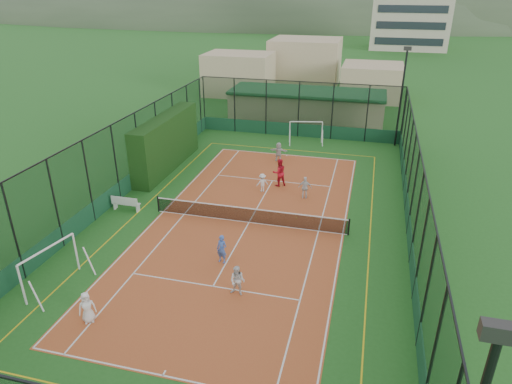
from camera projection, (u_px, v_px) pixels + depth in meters
ground at (249, 223)px, 26.95m from camera, size 300.00×300.00×0.00m
court_slab at (249, 223)px, 26.95m from camera, size 11.17×23.97×0.01m
tennis_net at (249, 215)px, 26.73m from camera, size 11.67×0.12×1.06m
perimeter_fence at (249, 184)px, 25.89m from camera, size 18.12×34.12×5.00m
floodlight_ne at (401, 98)px, 37.84m from camera, size 0.60×0.26×8.25m
clubhouse at (307, 106)px, 45.60m from camera, size 15.20×7.20×3.15m
distant_hills at (362, 21)px, 158.65m from camera, size 200.00×60.00×24.00m
hedge_left at (166, 143)px, 34.10m from camera, size 1.36×9.09×3.98m
white_bench at (126, 203)px, 28.22m from camera, size 1.78×0.49×1.00m
futsal_goal_near at (50, 268)px, 20.96m from camera, size 3.27×1.56×2.03m
futsal_goal_far at (306, 132)px, 39.88m from camera, size 3.02×1.44×1.88m
child_near_left at (87, 307)px, 18.85m from camera, size 0.83×0.78×1.43m
child_near_mid at (222, 249)px, 22.86m from camera, size 0.62×0.48×1.52m
child_near_right at (237, 281)px, 20.48m from camera, size 0.76×0.62×1.47m
child_far_left at (262, 183)px, 30.67m from camera, size 0.95×0.83×1.28m
child_far_right at (305, 188)px, 29.67m from camera, size 0.90×0.43×1.49m
child_far_back at (279, 152)px, 35.86m from camera, size 1.41×0.45×1.52m
coach at (279, 172)px, 31.41m from camera, size 1.19×1.13×1.95m
tennis_balls at (271, 214)px, 27.90m from camera, size 2.67×1.05×0.07m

